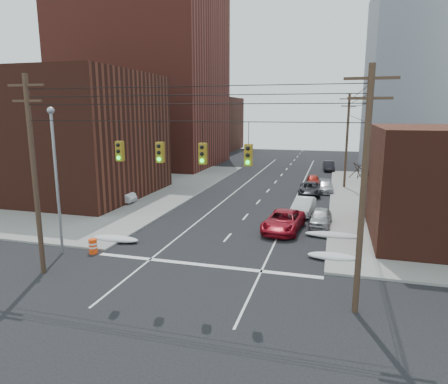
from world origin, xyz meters
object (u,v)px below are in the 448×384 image
Objects in this scene: parked_car_f at (329,166)px; parked_car_c at (310,189)px; construction_barrel at (93,246)px; red_pickup at (283,221)px; parked_car_e at (313,180)px; lot_car_d at (122,179)px; parked_car_d at (325,187)px; lot_car_b at (145,179)px; lot_car_c at (90,183)px; parked_car_b at (304,206)px; parked_car_a at (321,217)px; lot_car_a at (112,195)px.

parked_car_c is at bearing -100.19° from parked_car_f.
parked_car_c is 25.46m from construction_barrel.
parked_car_e is at bearing 92.62° from red_pickup.
parked_car_f is 1.06× the size of lot_car_d.
parked_car_d is 0.96× the size of lot_car_b.
parked_car_d is 0.87× the size of lot_car_c.
lot_car_b is 4.62× the size of construction_barrel.
parked_car_f is 4.67× the size of construction_barrel.
parked_car_b is at bearing -122.72° from lot_car_d.
parked_car_c is at bearing 91.24° from red_pickup.
parked_car_b is (1.10, 5.55, -0.04)m from red_pickup.
parked_car_c is at bearing -101.87° from lot_car_d.
parked_car_a is 18.09m from parked_car_e.
red_pickup is at bearing 36.24° from construction_barrel.
parked_car_c reaches higher than construction_barrel.
lot_car_b is at bearing 108.52° from construction_barrel.
construction_barrel is at bearing -160.65° from lot_car_c.
parked_car_e is at bearing -52.71° from lot_car_a.
parked_car_b reaches higher than lot_car_b.
lot_car_a is 1.06× the size of lot_car_b.
red_pickup is 1.12× the size of parked_car_c.
parked_car_f is at bearing -63.05° from lot_car_c.
parked_car_f is at bearing -33.32° from lot_car_b.
red_pickup is at bearing -95.37° from parked_car_c.
parked_car_b is at bearing -114.68° from lot_car_c.
lot_car_d reaches higher than parked_car_d.
lot_car_d is (-24.08, -3.03, 0.25)m from parked_car_d.
lot_car_a is at bearing 116.13° from construction_barrel.
parked_car_a reaches higher than lot_car_b.
red_pickup is 25.49m from lot_car_c.
red_pickup is 23.85m from lot_car_b.
lot_car_d is at bearing -145.73° from parked_car_f.
lot_car_b is 2.82m from lot_car_d.
red_pickup is at bearing -107.41° from lot_car_a.
parked_car_f is at bearing 87.14° from parked_car_d.
lot_car_a is at bearing -153.89° from parked_car_c.
parked_car_f is at bearing 92.59° from parked_car_a.
parked_car_b is 0.96× the size of lot_car_a.
parked_car_b reaches higher than parked_car_e.
lot_car_b is 1.05× the size of lot_car_d.
lot_car_d is (-21.39, 13.25, 0.09)m from red_pickup.
lot_car_b is (-21.59, -1.72, 0.15)m from parked_car_d.
lot_car_c is 1.15× the size of lot_car_d.
red_pickup is 1.25× the size of parked_car_f.
lot_car_b is at bearing 160.92° from parked_car_b.
parked_car_b is 24.99m from lot_car_c.
parked_car_c is 22.50m from lot_car_d.
parked_car_a is 0.95× the size of parked_car_d.
parked_car_a is at bearing -99.34° from lot_car_a.
lot_car_a is at bearing -169.91° from lot_car_d.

